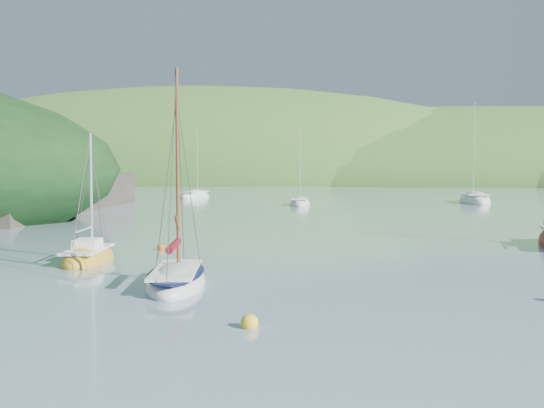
% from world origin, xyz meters
% --- Properties ---
extents(ground, '(700.00, 700.00, 0.00)m').
position_xyz_m(ground, '(0.00, 0.00, 0.00)').
color(ground, gray).
rests_on(ground, ground).
extents(shoreline_hills, '(690.00, 135.00, 56.00)m').
position_xyz_m(shoreline_hills, '(-9.66, 172.42, 0.00)').
color(shoreline_hills, '#326928').
rests_on(shoreline_hills, ground).
extents(daysailer_white, '(3.13, 5.62, 8.17)m').
position_xyz_m(daysailer_white, '(-3.36, 2.24, 0.20)').
color(daysailer_white, silver).
rests_on(daysailer_white, ground).
extents(sailboat_yellow, '(2.69, 4.91, 6.17)m').
position_xyz_m(sailboat_yellow, '(-9.04, 6.67, 0.16)').
color(sailboat_yellow, gold).
rests_on(sailboat_yellow, ground).
extents(distant_sloop_a, '(3.02, 6.60, 9.09)m').
position_xyz_m(distant_sloop_a, '(-6.01, 48.85, 0.16)').
color(distant_sloop_a, silver).
rests_on(distant_sloop_a, ground).
extents(distant_sloop_b, '(3.54, 9.28, 13.08)m').
position_xyz_m(distant_sloop_b, '(13.68, 57.45, 0.21)').
color(distant_sloop_b, silver).
rests_on(distant_sloop_b, ground).
extents(distant_sloop_c, '(3.51, 7.73, 10.66)m').
position_xyz_m(distant_sloop_c, '(-22.86, 62.83, 0.18)').
color(distant_sloop_c, silver).
rests_on(distant_sloop_c, ground).
extents(mooring_buoys, '(20.07, 14.03, 0.46)m').
position_xyz_m(mooring_buoys, '(2.47, 3.27, 0.12)').
color(mooring_buoys, yellow).
rests_on(mooring_buoys, ground).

